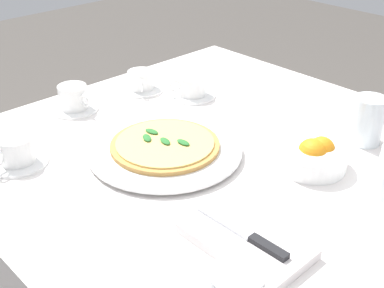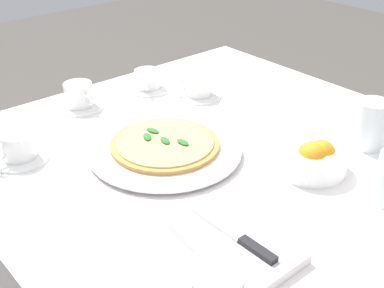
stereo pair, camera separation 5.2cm
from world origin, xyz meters
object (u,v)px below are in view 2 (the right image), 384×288
pizza_plate (165,149)px  coffee_cup_back_corner (18,148)px  coffee_cup_near_left (198,87)px  pizza (165,144)px  coffee_cup_center_back (79,97)px  dinner_knife (236,235)px  coffee_cup_left_edge (148,81)px  water_glass_far_right (371,127)px  napkin_folded (237,242)px  citrus_bowl (313,159)px

pizza_plate → coffee_cup_back_corner: size_ratio=2.67×
coffee_cup_back_corner → coffee_cup_near_left: coffee_cup_back_corner is taller
pizza → coffee_cup_center_back: bearing=3.8°
pizza_plate → dinner_knife: dinner_knife is taller
dinner_knife → coffee_cup_left_edge: bearing=-24.6°
pizza → coffee_cup_near_left: bearing=-54.4°
pizza_plate → water_glass_far_right: water_glass_far_right is taller
coffee_cup_back_corner → water_glass_far_right: size_ratio=1.15×
coffee_cup_near_left → coffee_cup_left_edge: 0.15m
coffee_cup_center_back → napkin_folded: coffee_cup_center_back is taller
coffee_cup_left_edge → coffee_cup_back_corner: bearing=106.6°
coffee_cup_center_back → dinner_knife: coffee_cup_center_back is taller
napkin_folded → dinner_knife: dinner_knife is taller
coffee_cup_left_edge → dinner_knife: size_ratio=0.67×
citrus_bowl → water_glass_far_right: bearing=-96.2°
coffee_cup_center_back → pizza: bearing=-176.2°
pizza → coffee_cup_back_corner: bearing=54.0°
coffee_cup_near_left → coffee_cup_left_edge: bearing=29.5°
pizza_plate → coffee_cup_center_back: (0.34, 0.02, 0.02)m
pizza_plate → coffee_cup_back_corner: bearing=53.9°
coffee_cup_back_corner → coffee_cup_near_left: 0.53m
pizza → citrus_bowl: (-0.26, -0.20, 0.00)m
coffee_cup_near_left → dinner_knife: coffee_cup_near_left is taller
coffee_cup_left_edge → water_glass_far_right: water_glass_far_right is taller
coffee_cup_near_left → pizza_plate: bearing=125.6°
dinner_knife → citrus_bowl: citrus_bowl is taller
pizza → coffee_cup_center_back: (0.34, 0.02, 0.01)m
coffee_cup_back_corner → coffee_cup_near_left: bearing=-90.0°
water_glass_far_right → citrus_bowl: water_glass_far_right is taller
water_glass_far_right → coffee_cup_near_left: bearing=13.5°
pizza_plate → pizza: 0.01m
coffee_cup_back_corner → citrus_bowl: citrus_bowl is taller
coffee_cup_center_back → coffee_cup_left_edge: coffee_cup_center_back is taller
coffee_cup_left_edge → napkin_folded: coffee_cup_left_edge is taller
water_glass_far_right → coffee_cup_center_back: bearing=32.8°
pizza → napkin_folded: size_ratio=1.12×
pizza → coffee_cup_left_edge: bearing=-30.3°
pizza → dinner_knife: pizza is taller
coffee_cup_back_corner → dinner_knife: 0.55m
coffee_cup_near_left → coffee_cup_center_back: bearing=62.1°
pizza_plate → coffee_cup_near_left: size_ratio=2.69×
coffee_cup_near_left → coffee_cup_left_edge: size_ratio=1.00×
pizza → water_glass_far_right: size_ratio=2.18×
coffee_cup_back_corner → napkin_folded: coffee_cup_back_corner is taller
citrus_bowl → coffee_cup_near_left: bearing=-8.8°
pizza_plate → pizza: size_ratio=1.41×
coffee_cup_near_left → dinner_knife: (-0.52, 0.37, -0.00)m
napkin_folded → pizza_plate: bearing=-17.2°
coffee_cup_near_left → coffee_cup_left_edge: (0.13, 0.08, -0.00)m
coffee_cup_left_edge → dinner_knife: 0.72m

